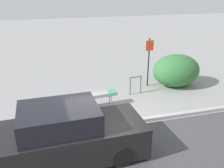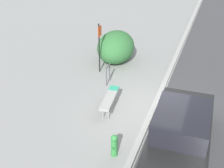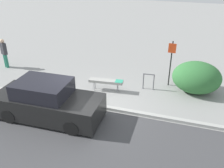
% 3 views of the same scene
% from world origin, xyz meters
% --- Properties ---
extents(ground_plane, '(60.00, 60.00, 0.00)m').
position_xyz_m(ground_plane, '(0.00, 0.00, 0.00)').
color(ground_plane, gray).
extents(curb, '(60.00, 0.20, 0.13)m').
position_xyz_m(curb, '(0.00, 0.00, 0.07)').
color(curb, '#A8A8A3').
rests_on(curb, ground_plane).
extents(bench, '(1.67, 0.53, 0.59)m').
position_xyz_m(bench, '(0.03, 1.55, 0.51)').
color(bench, '#99999E').
rests_on(bench, ground_plane).
extents(bike_rack, '(0.55, 0.09, 0.83)m').
position_xyz_m(bike_rack, '(1.93, 2.33, 0.50)').
color(bike_rack, '#515156').
rests_on(bike_rack, ground_plane).
extents(sign_post, '(0.36, 0.08, 2.30)m').
position_xyz_m(sign_post, '(2.83, 3.06, 1.38)').
color(sign_post, black).
rests_on(sign_post, ground_plane).
extents(fire_hydrant, '(0.36, 0.22, 0.77)m').
position_xyz_m(fire_hydrant, '(-2.25, 0.57, 0.41)').
color(fire_hydrant, '#338C3F').
rests_on(fire_hydrant, ground_plane).
extents(shrub_hedge, '(2.25, 1.74, 1.53)m').
position_xyz_m(shrub_hedge, '(4.11, 2.74, 0.76)').
color(shrub_hedge, '#337038').
rests_on(shrub_hedge, ground_plane).
extents(pedestrian, '(0.44, 0.35, 1.70)m').
position_xyz_m(pedestrian, '(-6.49, 2.49, 0.91)').
color(pedestrian, '#267259').
rests_on(pedestrian, ground_plane).
extents(parked_car_near, '(4.31, 1.84, 1.59)m').
position_xyz_m(parked_car_near, '(-1.45, -1.26, 0.70)').
color(parked_car_near, black).
rests_on(parked_car_near, ground_plane).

